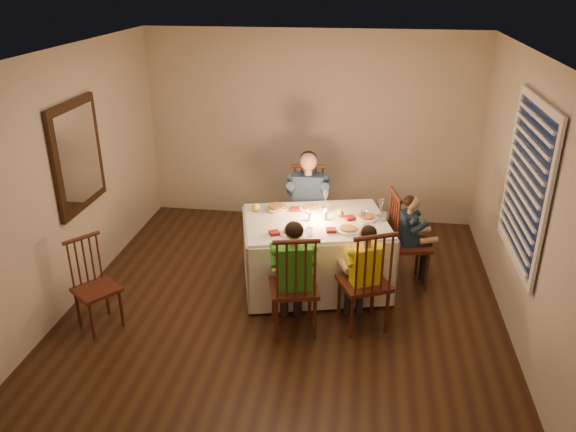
# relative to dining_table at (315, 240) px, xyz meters

# --- Properties ---
(ground) EXTENTS (5.00, 5.00, 0.00)m
(ground) POSITION_rel_dining_table_xyz_m (-0.27, -0.56, -0.58)
(ground) COLOR black
(ground) RESTS_ON ground
(wall_left) EXTENTS (0.02, 5.00, 2.60)m
(wall_left) POSITION_rel_dining_table_xyz_m (-2.52, -0.56, 0.72)
(wall_left) COLOR #BDB4A1
(wall_left) RESTS_ON ground
(wall_right) EXTENTS (0.02, 5.00, 2.60)m
(wall_right) POSITION_rel_dining_table_xyz_m (1.98, -0.56, 0.72)
(wall_right) COLOR #BDB4A1
(wall_right) RESTS_ON ground
(wall_back) EXTENTS (4.50, 0.02, 2.60)m
(wall_back) POSITION_rel_dining_table_xyz_m (-0.27, 1.94, 0.72)
(wall_back) COLOR #BDB4A1
(wall_back) RESTS_ON ground
(ceiling) EXTENTS (5.00, 5.00, 0.00)m
(ceiling) POSITION_rel_dining_table_xyz_m (-0.27, -0.56, 2.02)
(ceiling) COLOR white
(ceiling) RESTS_ON wall_back
(dining_table) EXTENTS (1.77, 1.46, 0.78)m
(dining_table) POSITION_rel_dining_table_xyz_m (0.00, 0.00, 0.00)
(dining_table) COLOR white
(dining_table) RESTS_ON ground
(chair_adult) EXTENTS (0.48, 0.47, 1.10)m
(chair_adult) POSITION_rel_dining_table_xyz_m (-0.17, 0.80, -0.58)
(chair_adult) COLOR #3C1C10
(chair_adult) RESTS_ON ground
(chair_near_left) EXTENTS (0.54, 0.53, 1.10)m
(chair_near_left) POSITION_rel_dining_table_xyz_m (-0.12, -0.89, -0.58)
(chair_near_left) COLOR #3C1C10
(chair_near_left) RESTS_ON ground
(chair_near_right) EXTENTS (0.59, 0.58, 1.10)m
(chair_near_right) POSITION_rel_dining_table_xyz_m (0.55, -0.71, -0.58)
(chair_near_right) COLOR #3C1C10
(chair_near_right) RESTS_ON ground
(chair_end) EXTENTS (0.52, 0.53, 1.10)m
(chair_end) POSITION_rel_dining_table_xyz_m (1.03, 0.22, -0.58)
(chair_end) COLOR #3C1C10
(chair_end) RESTS_ON ground
(chair_extra) EXTENTS (0.53, 0.53, 0.94)m
(chair_extra) POSITION_rel_dining_table_xyz_m (-2.04, -1.08, -0.58)
(chair_extra) COLOR #3C1C10
(chair_extra) RESTS_ON ground
(adult) EXTENTS (0.53, 0.49, 1.31)m
(adult) POSITION_rel_dining_table_xyz_m (-0.17, 0.80, -0.58)
(adult) COLOR navy
(adult) RESTS_ON ground
(child_green) EXTENTS (0.51, 0.48, 1.19)m
(child_green) POSITION_rel_dining_table_xyz_m (-0.12, -0.89, -0.58)
(child_green) COLOR green
(child_green) RESTS_ON ground
(child_yellow) EXTENTS (0.49, 0.47, 1.11)m
(child_yellow) POSITION_rel_dining_table_xyz_m (0.55, -0.71, -0.58)
(child_yellow) COLOR yellow
(child_yellow) RESTS_ON ground
(child_teal) EXTENTS (0.39, 0.41, 1.06)m
(child_teal) POSITION_rel_dining_table_xyz_m (1.03, 0.22, -0.58)
(child_teal) COLOR #182C3E
(child_teal) RESTS_ON ground
(setting_adult) EXTENTS (0.32, 0.32, 0.02)m
(setting_adult) POSITION_rel_dining_table_xyz_m (-0.08, 0.28, 0.24)
(setting_adult) COLOR white
(setting_adult) RESTS_ON dining_table
(setting_green) EXTENTS (0.32, 0.32, 0.02)m
(setting_green) POSITION_rel_dining_table_xyz_m (-0.21, -0.36, 0.24)
(setting_green) COLOR white
(setting_green) RESTS_ON dining_table
(setting_yellow) EXTENTS (0.32, 0.32, 0.02)m
(setting_yellow) POSITION_rel_dining_table_xyz_m (0.36, -0.21, 0.24)
(setting_yellow) COLOR white
(setting_yellow) RESTS_ON dining_table
(setting_teal) EXTENTS (0.32, 0.32, 0.02)m
(setting_teal) POSITION_rel_dining_table_xyz_m (0.53, 0.12, 0.24)
(setting_teal) COLOR white
(setting_teal) RESTS_ON dining_table
(candle_left) EXTENTS (0.06, 0.06, 0.10)m
(candle_left) POSITION_rel_dining_table_xyz_m (-0.09, -0.02, 0.28)
(candle_left) COLOR white
(candle_left) RESTS_ON dining_table
(candle_right) EXTENTS (0.06, 0.06, 0.10)m
(candle_right) POSITION_rel_dining_table_xyz_m (0.10, 0.02, 0.28)
(candle_right) COLOR white
(candle_right) RESTS_ON dining_table
(squash) EXTENTS (0.09, 0.09, 0.09)m
(squash) POSITION_rel_dining_table_xyz_m (-0.69, 0.16, 0.28)
(squash) COLOR yellow
(squash) RESTS_ON dining_table
(orange_fruit) EXTENTS (0.08, 0.08, 0.08)m
(orange_fruit) POSITION_rel_dining_table_xyz_m (0.25, 0.12, 0.27)
(orange_fruit) COLOR orange
(orange_fruit) RESTS_ON dining_table
(serving_bowl) EXTENTS (0.30, 0.30, 0.06)m
(serving_bowl) POSITION_rel_dining_table_xyz_m (-0.46, 0.19, 0.26)
(serving_bowl) COLOR white
(serving_bowl) RESTS_ON dining_table
(wall_mirror) EXTENTS (0.06, 0.95, 1.15)m
(wall_mirror) POSITION_rel_dining_table_xyz_m (-2.48, -0.26, 0.92)
(wall_mirror) COLOR black
(wall_mirror) RESTS_ON wall_left
(window_blinds) EXTENTS (0.07, 1.34, 1.54)m
(window_blinds) POSITION_rel_dining_table_xyz_m (1.94, -0.46, 0.92)
(window_blinds) COLOR black
(window_blinds) RESTS_ON wall_right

